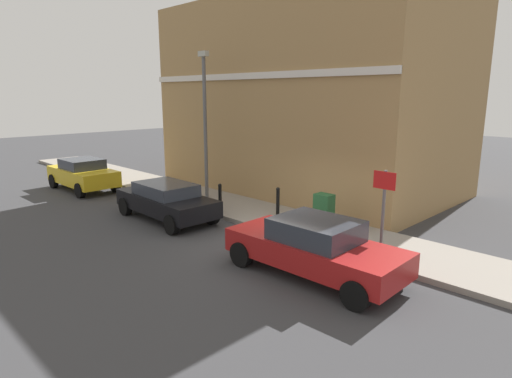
{
  "coord_description": "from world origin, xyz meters",
  "views": [
    {
      "loc": [
        -8.61,
        -8.02,
        4.27
      ],
      "look_at": [
        1.17,
        1.82,
        1.2
      ],
      "focal_mm": 30.17,
      "sensor_mm": 36.0,
      "label": 1
    }
  ],
  "objects_px": {
    "bollard_far_kerb": "(220,197)",
    "street_sign": "(384,202)",
    "car_black": "(166,200)",
    "car_yellow": "(83,174)",
    "car_red": "(314,247)",
    "lamppost": "(205,119)",
    "bollard_near_cabinet": "(278,201)",
    "utility_cabinet": "(324,214)"
  },
  "relations": [
    {
      "from": "bollard_near_cabinet",
      "to": "bollard_far_kerb",
      "type": "height_order",
      "value": "same"
    },
    {
      "from": "street_sign",
      "to": "lamppost",
      "type": "distance_m",
      "value": 8.63
    },
    {
      "from": "car_yellow",
      "to": "street_sign",
      "type": "relative_size",
      "value": 1.72
    },
    {
      "from": "bollard_far_kerb",
      "to": "car_yellow",
      "type": "bearing_deg",
      "value": 101.91
    },
    {
      "from": "bollard_near_cabinet",
      "to": "street_sign",
      "type": "relative_size",
      "value": 0.45
    },
    {
      "from": "car_black",
      "to": "utility_cabinet",
      "type": "relative_size",
      "value": 3.64
    },
    {
      "from": "car_red",
      "to": "street_sign",
      "type": "distance_m",
      "value": 2.12
    },
    {
      "from": "car_red",
      "to": "bollard_far_kerb",
      "type": "height_order",
      "value": "car_red"
    },
    {
      "from": "car_yellow",
      "to": "lamppost",
      "type": "distance_m",
      "value": 6.69
    },
    {
      "from": "car_red",
      "to": "bollard_far_kerb",
      "type": "distance_m",
      "value": 5.78
    },
    {
      "from": "car_black",
      "to": "lamppost",
      "type": "xyz_separation_m",
      "value": [
        2.66,
        1.12,
        2.61
      ]
    },
    {
      "from": "lamppost",
      "to": "car_red",
      "type": "bearing_deg",
      "value": -110.14
    },
    {
      "from": "car_black",
      "to": "car_yellow",
      "type": "relative_size",
      "value": 1.06
    },
    {
      "from": "car_yellow",
      "to": "utility_cabinet",
      "type": "xyz_separation_m",
      "value": [
        2.52,
        -11.52,
        -0.06
      ]
    },
    {
      "from": "bollard_far_kerb",
      "to": "utility_cabinet",
      "type": "bearing_deg",
      "value": -76.83
    },
    {
      "from": "car_yellow",
      "to": "lamppost",
      "type": "relative_size",
      "value": 0.69
    },
    {
      "from": "street_sign",
      "to": "lamppost",
      "type": "height_order",
      "value": "lamppost"
    },
    {
      "from": "bollard_far_kerb",
      "to": "street_sign",
      "type": "height_order",
      "value": "street_sign"
    },
    {
      "from": "car_red",
      "to": "bollard_near_cabinet",
      "type": "xyz_separation_m",
      "value": [
        2.72,
        3.66,
        -0.02
      ]
    },
    {
      "from": "car_black",
      "to": "bollard_far_kerb",
      "type": "height_order",
      "value": "car_black"
    },
    {
      "from": "car_yellow",
      "to": "bollard_near_cabinet",
      "type": "distance_m",
      "value": 9.88
    },
    {
      "from": "car_yellow",
      "to": "bollard_near_cabinet",
      "type": "xyz_separation_m",
      "value": [
        2.62,
        -9.53,
        -0.04
      ]
    },
    {
      "from": "car_red",
      "to": "utility_cabinet",
      "type": "bearing_deg",
      "value": -59.03
    },
    {
      "from": "car_red",
      "to": "bollard_far_kerb",
      "type": "bearing_deg",
      "value": -18.76
    },
    {
      "from": "bollard_far_kerb",
      "to": "lamppost",
      "type": "bearing_deg",
      "value": 63.03
    },
    {
      "from": "bollard_near_cabinet",
      "to": "street_sign",
      "type": "distance_m",
      "value": 4.65
    },
    {
      "from": "bollard_far_kerb",
      "to": "street_sign",
      "type": "relative_size",
      "value": 0.45
    },
    {
      "from": "car_black",
      "to": "lamppost",
      "type": "relative_size",
      "value": 0.73
    },
    {
      "from": "bollard_near_cabinet",
      "to": "lamppost",
      "type": "bearing_deg",
      "value": 88.94
    },
    {
      "from": "car_black",
      "to": "lamppost",
      "type": "bearing_deg",
      "value": -65.76
    },
    {
      "from": "car_black",
      "to": "utility_cabinet",
      "type": "bearing_deg",
      "value": -151.46
    },
    {
      "from": "bollard_near_cabinet",
      "to": "bollard_far_kerb",
      "type": "bearing_deg",
      "value": 118.32
    },
    {
      "from": "car_black",
      "to": "lamppost",
      "type": "distance_m",
      "value": 3.89
    },
    {
      "from": "car_red",
      "to": "car_yellow",
      "type": "xyz_separation_m",
      "value": [
        0.1,
        13.19,
        0.02
      ]
    },
    {
      "from": "car_black",
      "to": "bollard_near_cabinet",
      "type": "height_order",
      "value": "car_black"
    },
    {
      "from": "bollard_far_kerb",
      "to": "street_sign",
      "type": "bearing_deg",
      "value": -89.93
    },
    {
      "from": "car_black",
      "to": "car_yellow",
      "type": "bearing_deg",
      "value": 1.7
    },
    {
      "from": "lamppost",
      "to": "car_yellow",
      "type": "bearing_deg",
      "value": 115.83
    },
    {
      "from": "utility_cabinet",
      "to": "bollard_near_cabinet",
      "type": "distance_m",
      "value": 2.0
    },
    {
      "from": "car_red",
      "to": "car_black",
      "type": "bearing_deg",
      "value": -2.65
    },
    {
      "from": "car_yellow",
      "to": "bollard_far_kerb",
      "type": "distance_m",
      "value": 7.84
    },
    {
      "from": "car_black",
      "to": "car_yellow",
      "type": "height_order",
      "value": "car_yellow"
    }
  ]
}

